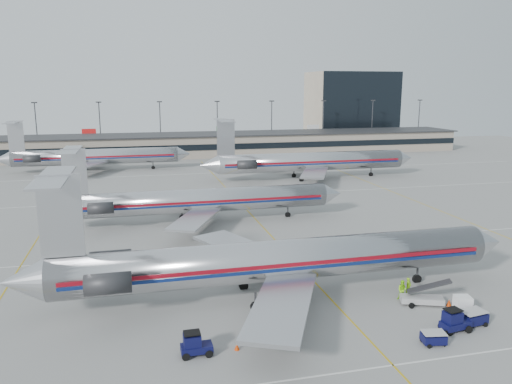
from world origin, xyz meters
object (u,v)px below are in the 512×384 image
object	(u,v)px
tug_center	(454,321)
uld_container	(463,305)
jet_foreground	(271,260)
belt_loader	(423,298)
jet_second_row	(196,200)

from	to	relation	value
tug_center	uld_container	world-z (taller)	tug_center
jet_foreground	uld_container	size ratio (longest dim) A/B	26.72
jet_foreground	belt_loader	world-z (taller)	jet_foreground
jet_second_row	belt_loader	world-z (taller)	jet_second_row
jet_foreground	uld_container	xyz separation A→B (m)	(15.20, -7.48, -2.81)
tug_center	jet_second_row	bearing A→B (deg)	104.48
uld_container	jet_foreground	bearing A→B (deg)	165.02
jet_second_row	uld_container	distance (m)	40.31
jet_foreground	tug_center	xyz separation A→B (m)	(12.57, -10.03, -2.75)
uld_container	tug_center	bearing A→B (deg)	-124.61
jet_second_row	jet_foreground	bearing A→B (deg)	-82.89
uld_container	jet_second_row	bearing A→B (deg)	128.93
jet_foreground	belt_loader	distance (m)	14.21
jet_foreground	uld_container	distance (m)	17.17
jet_second_row	uld_container	world-z (taller)	jet_second_row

